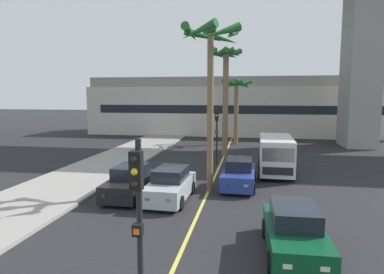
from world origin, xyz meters
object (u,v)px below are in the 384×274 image
(traffic_light_median_near, at_px, (138,214))
(palm_tree_far_median, at_px, (211,54))
(car_queue_fourth, at_px, (294,233))
(palm_tree_mid_median, at_px, (236,93))
(car_queue_front, at_px, (130,182))
(car_queue_third, at_px, (170,185))
(traffic_light_median_far, at_px, (217,128))
(palm_tree_near_median, at_px, (226,74))
(delivery_van, at_px, (276,154))
(car_queue_second, at_px, (239,174))

(traffic_light_median_near, height_order, palm_tree_far_median, palm_tree_far_median)
(car_queue_fourth, relative_size, palm_tree_mid_median, 0.62)
(car_queue_front, height_order, palm_tree_far_median, palm_tree_far_median)
(car_queue_third, xyz_separation_m, palm_tree_mid_median, (2.24, 19.70, 4.52))
(car_queue_fourth, distance_m, traffic_light_median_far, 14.16)
(palm_tree_near_median, distance_m, palm_tree_mid_median, 7.51)
(delivery_van, xyz_separation_m, palm_tree_far_median, (-3.69, -4.69, 5.80))
(palm_tree_far_median, bearing_deg, traffic_light_median_near, -90.44)
(car_queue_second, distance_m, palm_tree_far_median, 6.62)
(car_queue_front, bearing_deg, palm_tree_mid_median, 77.40)
(traffic_light_median_far, distance_m, palm_tree_near_median, 5.47)
(car_queue_front, xyz_separation_m, car_queue_fourth, (7.30, -5.06, 0.00))
(traffic_light_median_far, height_order, palm_tree_mid_median, palm_tree_mid_median)
(car_queue_third, bearing_deg, car_queue_front, 174.41)
(traffic_light_median_near, bearing_deg, palm_tree_near_median, 89.77)
(car_queue_second, height_order, palm_tree_far_median, palm_tree_far_median)
(palm_tree_near_median, height_order, palm_tree_mid_median, palm_tree_near_median)
(car_queue_third, xyz_separation_m, palm_tree_far_median, (1.69, 1.88, 6.36))
(car_queue_fourth, bearing_deg, delivery_van, 89.05)
(car_queue_front, relative_size, car_queue_fourth, 1.00)
(traffic_light_median_far, bearing_deg, palm_tree_far_median, -87.16)
(delivery_van, xyz_separation_m, palm_tree_mid_median, (-3.13, 13.13, 3.95))
(car_queue_front, distance_m, delivery_van, 9.85)
(delivery_van, xyz_separation_m, palm_tree_near_median, (-3.69, 5.78, 5.41))
(car_queue_fourth, xyz_separation_m, traffic_light_median_near, (-3.58, -4.52, 1.99))
(car_queue_front, height_order, car_queue_third, same)
(car_queue_second, relative_size, palm_tree_near_median, 0.47)
(traffic_light_median_far, bearing_deg, palm_tree_near_median, 84.82)
(car_queue_second, height_order, car_queue_fourth, same)
(car_queue_front, bearing_deg, palm_tree_far_median, 23.74)
(delivery_van, distance_m, palm_tree_near_median, 8.73)
(car_queue_second, xyz_separation_m, car_queue_fourth, (2.02, -7.80, 0.00))
(delivery_van, bearing_deg, palm_tree_near_median, 122.53)
(palm_tree_mid_median, bearing_deg, delivery_van, -76.57)
(traffic_light_median_far, bearing_deg, car_queue_front, -112.39)
(car_queue_second, xyz_separation_m, delivery_van, (2.21, 3.63, 0.57))
(car_queue_front, relative_size, traffic_light_median_near, 0.98)
(car_queue_third, bearing_deg, traffic_light_median_far, 81.09)
(car_queue_front, relative_size, palm_tree_mid_median, 0.61)
(car_queue_fourth, distance_m, palm_tree_far_median, 9.90)
(car_queue_third, height_order, palm_tree_near_median, palm_tree_near_median)
(car_queue_front, relative_size, car_queue_second, 1.00)
(palm_tree_near_median, bearing_deg, car_queue_front, -107.41)
(car_queue_fourth, xyz_separation_m, palm_tree_mid_median, (-2.94, 24.56, 4.52))
(car_queue_second, height_order, traffic_light_median_far, traffic_light_median_far)
(palm_tree_near_median, bearing_deg, traffic_light_median_near, -90.23)
(car_queue_front, relative_size, traffic_light_median_far, 0.98)
(traffic_light_median_near, xyz_separation_m, palm_tree_mid_median, (0.64, 29.07, 2.53))
(car_queue_fourth, relative_size, palm_tree_near_median, 0.47)
(traffic_light_median_far, relative_size, palm_tree_near_median, 0.48)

